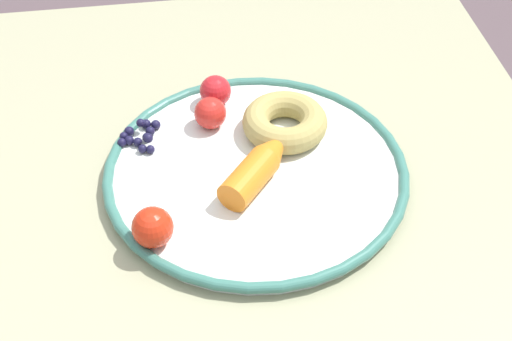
{
  "coord_description": "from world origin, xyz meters",
  "views": [
    {
      "loc": [
        0.55,
        -0.04,
        1.33
      ],
      "look_at": [
        -0.05,
        0.05,
        0.75
      ],
      "focal_mm": 53.21,
      "sensor_mm": 36.0,
      "label": 1
    }
  ],
  "objects_px": {
    "carrot_orange": "(260,165)",
    "tomato_mid": "(210,113)",
    "tomato_far": "(153,227)",
    "dining_table": "(223,280)",
    "tomato_near": "(215,91)",
    "plate": "(256,172)",
    "donut": "(285,122)",
    "blueberry_pile": "(141,135)"
  },
  "relations": [
    {
      "from": "tomato_far",
      "to": "dining_table",
      "type": "bearing_deg",
      "value": 115.59
    },
    {
      "from": "dining_table",
      "to": "donut",
      "type": "height_order",
      "value": "donut"
    },
    {
      "from": "donut",
      "to": "tomato_near",
      "type": "xyz_separation_m",
      "value": [
        -0.07,
        -0.07,
        0.0
      ]
    },
    {
      "from": "donut",
      "to": "tomato_far",
      "type": "xyz_separation_m",
      "value": [
        0.15,
        -0.16,
        0.01
      ]
    },
    {
      "from": "tomato_near",
      "to": "carrot_orange",
      "type": "bearing_deg",
      "value": 13.81
    },
    {
      "from": "tomato_mid",
      "to": "plate",
      "type": "bearing_deg",
      "value": 25.99
    },
    {
      "from": "donut",
      "to": "tomato_far",
      "type": "relative_size",
      "value": 2.35
    },
    {
      "from": "tomato_far",
      "to": "plate",
      "type": "bearing_deg",
      "value": 127.01
    },
    {
      "from": "dining_table",
      "to": "tomato_far",
      "type": "bearing_deg",
      "value": -64.41
    },
    {
      "from": "tomato_near",
      "to": "tomato_mid",
      "type": "relative_size",
      "value": 1.01
    },
    {
      "from": "carrot_orange",
      "to": "tomato_far",
      "type": "distance_m",
      "value": 0.14
    },
    {
      "from": "carrot_orange",
      "to": "blueberry_pile",
      "type": "bearing_deg",
      "value": -123.05
    },
    {
      "from": "carrot_orange",
      "to": "donut",
      "type": "relative_size",
      "value": 1.16
    },
    {
      "from": "tomato_mid",
      "to": "blueberry_pile",
      "type": "bearing_deg",
      "value": -80.87
    },
    {
      "from": "plate",
      "to": "carrot_orange",
      "type": "distance_m",
      "value": 0.02
    },
    {
      "from": "tomato_near",
      "to": "tomato_mid",
      "type": "xyz_separation_m",
      "value": [
        0.04,
        -0.01,
        -0.0
      ]
    },
    {
      "from": "tomato_near",
      "to": "tomato_far",
      "type": "xyz_separation_m",
      "value": [
        0.21,
        -0.09,
        0.0
      ]
    },
    {
      "from": "blueberry_pile",
      "to": "tomato_far",
      "type": "bearing_deg",
      "value": 2.62
    },
    {
      "from": "plate",
      "to": "tomato_near",
      "type": "distance_m",
      "value": 0.13
    },
    {
      "from": "carrot_orange",
      "to": "tomato_far",
      "type": "bearing_deg",
      "value": -57.25
    },
    {
      "from": "blueberry_pile",
      "to": "tomato_near",
      "type": "distance_m",
      "value": 0.11
    },
    {
      "from": "dining_table",
      "to": "tomato_mid",
      "type": "distance_m",
      "value": 0.2
    },
    {
      "from": "carrot_orange",
      "to": "plate",
      "type": "bearing_deg",
      "value": -165.57
    },
    {
      "from": "carrot_orange",
      "to": "tomato_mid",
      "type": "relative_size",
      "value": 3.02
    },
    {
      "from": "plate",
      "to": "tomato_far",
      "type": "xyz_separation_m",
      "value": [
        0.09,
        -0.12,
        0.02
      ]
    },
    {
      "from": "dining_table",
      "to": "tomato_near",
      "type": "relative_size",
      "value": 23.54
    },
    {
      "from": "donut",
      "to": "plate",
      "type": "bearing_deg",
      "value": -35.72
    },
    {
      "from": "donut",
      "to": "blueberry_pile",
      "type": "height_order",
      "value": "donut"
    },
    {
      "from": "donut",
      "to": "blueberry_pile",
      "type": "xyz_separation_m",
      "value": [
        -0.01,
        -0.17,
        -0.01
      ]
    },
    {
      "from": "dining_table",
      "to": "tomato_near",
      "type": "xyz_separation_m",
      "value": [
        -0.18,
        0.02,
        0.14
      ]
    },
    {
      "from": "plate",
      "to": "carrot_orange",
      "type": "relative_size",
      "value": 2.95
    },
    {
      "from": "carrot_orange",
      "to": "donut",
      "type": "bearing_deg",
      "value": 150.51
    },
    {
      "from": "dining_table",
      "to": "plate",
      "type": "height_order",
      "value": "plate"
    },
    {
      "from": "dining_table",
      "to": "tomato_near",
      "type": "bearing_deg",
      "value": 174.88
    },
    {
      "from": "donut",
      "to": "tomato_far",
      "type": "bearing_deg",
      "value": -47.25
    },
    {
      "from": "donut",
      "to": "carrot_orange",
      "type": "bearing_deg",
      "value": -29.49
    },
    {
      "from": "tomato_near",
      "to": "tomato_far",
      "type": "distance_m",
      "value": 0.23
    },
    {
      "from": "carrot_orange",
      "to": "tomato_mid",
      "type": "height_order",
      "value": "tomato_mid"
    },
    {
      "from": "blueberry_pile",
      "to": "tomato_far",
      "type": "xyz_separation_m",
      "value": [
        0.16,
        0.01,
        0.01
      ]
    },
    {
      "from": "blueberry_pile",
      "to": "tomato_near",
      "type": "relative_size",
      "value": 1.47
    },
    {
      "from": "blueberry_pile",
      "to": "tomato_near",
      "type": "height_order",
      "value": "tomato_near"
    },
    {
      "from": "blueberry_pile",
      "to": "tomato_mid",
      "type": "height_order",
      "value": "tomato_mid"
    }
  ]
}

